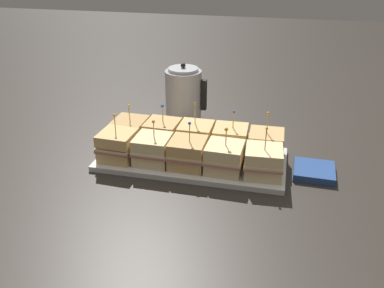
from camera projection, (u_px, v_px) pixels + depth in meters
name	position (u px, v px, depth m)	size (l,w,h in m)	color
ground_plane	(192.00, 162.00, 1.38)	(6.00, 6.00, 0.00)	#2D2823
serving_platter	(192.00, 159.00, 1.38)	(0.63, 0.28, 0.02)	silver
sandwich_front_far_left	(118.00, 145.00, 1.35)	(0.12, 0.12, 0.16)	tan
sandwich_front_left	(153.00, 149.00, 1.33)	(0.12, 0.12, 0.15)	beige
sandwich_front_center	(188.00, 153.00, 1.30)	(0.12, 0.12, 0.16)	tan
sandwich_front_right	(224.00, 158.00, 1.28)	(0.12, 0.12, 0.15)	beige
sandwich_front_far_right	(263.00, 162.00, 1.25)	(0.12, 0.12, 0.16)	beige
sandwich_back_far_left	(131.00, 131.00, 1.46)	(0.12, 0.12, 0.15)	tan
sandwich_back_left	(163.00, 134.00, 1.43)	(0.12, 0.13, 0.16)	tan
sandwich_back_center	(196.00, 137.00, 1.41)	(0.12, 0.12, 0.17)	tan
sandwich_back_right	(230.00, 140.00, 1.38)	(0.12, 0.12, 0.16)	tan
sandwich_back_far_right	(266.00, 145.00, 1.36)	(0.12, 0.12, 0.17)	tan
kettle_steel	(184.00, 95.00, 1.67)	(0.17, 0.15, 0.24)	#B7BABF
napkin_stack	(314.00, 171.00, 1.30)	(0.13, 0.13, 0.02)	navy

